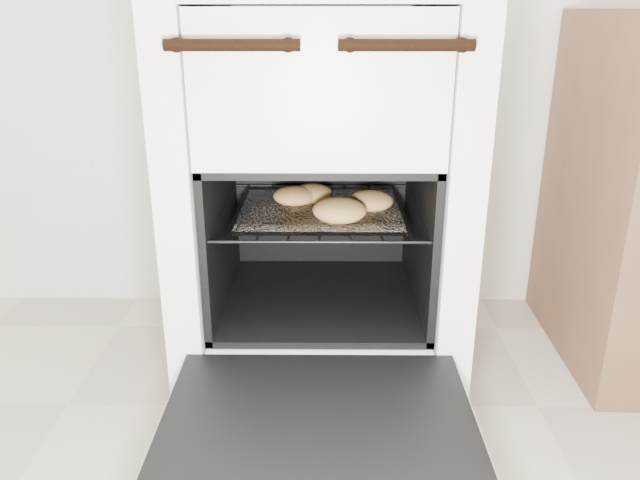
{
  "coord_description": "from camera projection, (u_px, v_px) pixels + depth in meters",
  "views": [
    {
      "loc": [
        -0.12,
        -0.08,
        0.79
      ],
      "look_at": [
        -0.13,
        1.06,
        0.37
      ],
      "focal_mm": 35.0,
      "sensor_mm": 36.0,
      "label": 1
    }
  ],
  "objects": [
    {
      "name": "oven_rack",
      "position": [
        320.0,
        210.0,
        1.27
      ],
      "size": [
        0.4,
        0.39,
        0.01
      ],
      "color": "black",
      "rests_on": "stove"
    },
    {
      "name": "baked_rolls",
      "position": [
        331.0,
        201.0,
        1.23
      ],
      "size": [
        0.25,
        0.26,
        0.04
      ],
      "color": "tan",
      "rests_on": "foil_sheet"
    },
    {
      "name": "stove",
      "position": [
        321.0,
        197.0,
        1.32
      ],
      "size": [
        0.56,
        0.62,
        0.85
      ],
      "color": "white",
      "rests_on": "ground"
    },
    {
      "name": "foil_sheet",
      "position": [
        320.0,
        210.0,
        1.25
      ],
      "size": [
        0.31,
        0.28,
        0.01
      ],
      "primitive_type": "cube",
      "color": "white",
      "rests_on": "oven_rack"
    },
    {
      "name": "oven_door",
      "position": [
        318.0,
        427.0,
        0.96
      ],
      "size": [
        0.5,
        0.39,
        0.04
      ],
      "color": "black",
      "rests_on": "stove"
    }
  ]
}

